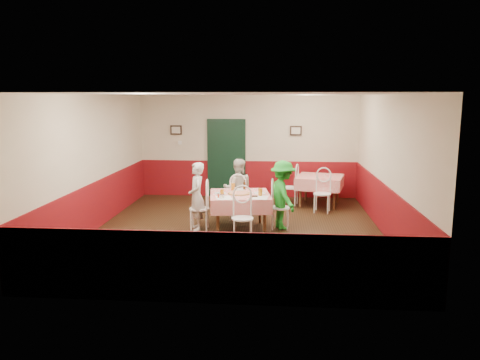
# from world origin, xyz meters

# --- Properties ---
(floor) EXTENTS (7.00, 7.00, 0.00)m
(floor) POSITION_xyz_m (0.00, 0.00, 0.00)
(floor) COLOR black
(floor) RESTS_ON ground
(ceiling) EXTENTS (7.00, 7.00, 0.00)m
(ceiling) POSITION_xyz_m (0.00, 0.00, 2.80)
(ceiling) COLOR white
(ceiling) RESTS_ON back_wall
(back_wall) EXTENTS (6.00, 0.10, 2.80)m
(back_wall) POSITION_xyz_m (0.00, 3.50, 1.40)
(back_wall) COLOR beige
(back_wall) RESTS_ON ground
(front_wall) EXTENTS (6.00, 0.10, 2.80)m
(front_wall) POSITION_xyz_m (0.00, -3.50, 1.40)
(front_wall) COLOR beige
(front_wall) RESTS_ON ground
(left_wall) EXTENTS (0.10, 7.00, 2.80)m
(left_wall) POSITION_xyz_m (-3.00, 0.00, 1.40)
(left_wall) COLOR beige
(left_wall) RESTS_ON ground
(right_wall) EXTENTS (0.10, 7.00, 2.80)m
(right_wall) POSITION_xyz_m (3.00, 0.00, 1.40)
(right_wall) COLOR beige
(right_wall) RESTS_ON ground
(wainscot_back) EXTENTS (6.00, 0.03, 1.00)m
(wainscot_back) POSITION_xyz_m (0.00, 3.48, 0.50)
(wainscot_back) COLOR maroon
(wainscot_back) RESTS_ON ground
(wainscot_front) EXTENTS (6.00, 0.03, 1.00)m
(wainscot_front) POSITION_xyz_m (0.00, -3.48, 0.50)
(wainscot_front) COLOR maroon
(wainscot_front) RESTS_ON ground
(wainscot_left) EXTENTS (0.03, 7.00, 1.00)m
(wainscot_left) POSITION_xyz_m (-2.98, 0.00, 0.50)
(wainscot_left) COLOR maroon
(wainscot_left) RESTS_ON ground
(wainscot_right) EXTENTS (0.03, 7.00, 1.00)m
(wainscot_right) POSITION_xyz_m (2.98, 0.00, 0.50)
(wainscot_right) COLOR maroon
(wainscot_right) RESTS_ON ground
(door) EXTENTS (0.96, 0.06, 2.10)m
(door) POSITION_xyz_m (-0.60, 3.45, 1.05)
(door) COLOR black
(door) RESTS_ON ground
(picture_left) EXTENTS (0.32, 0.03, 0.26)m
(picture_left) POSITION_xyz_m (-2.00, 3.45, 1.85)
(picture_left) COLOR black
(picture_left) RESTS_ON back_wall
(picture_right) EXTENTS (0.32, 0.03, 0.26)m
(picture_right) POSITION_xyz_m (1.30, 3.45, 1.85)
(picture_right) COLOR black
(picture_right) RESTS_ON back_wall
(thermostat) EXTENTS (0.10, 0.03, 0.10)m
(thermostat) POSITION_xyz_m (-1.90, 3.45, 1.50)
(thermostat) COLOR white
(thermostat) RESTS_ON back_wall
(main_table) EXTENTS (1.37, 1.37, 0.77)m
(main_table) POSITION_xyz_m (0.04, 0.16, 0.38)
(main_table) COLOR red
(main_table) RESTS_ON ground
(second_table) EXTENTS (1.34, 1.34, 0.77)m
(second_table) POSITION_xyz_m (1.90, 2.54, 0.38)
(second_table) COLOR red
(second_table) RESTS_ON ground
(chair_left) EXTENTS (0.44, 0.44, 0.90)m
(chair_left) POSITION_xyz_m (-0.80, 0.04, 0.45)
(chair_left) COLOR white
(chair_left) RESTS_ON ground
(chair_right) EXTENTS (0.44, 0.44, 0.90)m
(chair_right) POSITION_xyz_m (0.88, 0.27, 0.45)
(chair_right) COLOR white
(chair_right) RESTS_ON ground
(chair_far) EXTENTS (0.45, 0.45, 0.90)m
(chair_far) POSITION_xyz_m (-0.07, 1.00, 0.45)
(chair_far) COLOR white
(chair_far) RESTS_ON ground
(chair_near) EXTENTS (0.46, 0.46, 0.90)m
(chair_near) POSITION_xyz_m (0.16, -0.69, 0.45)
(chair_near) COLOR white
(chair_near) RESTS_ON ground
(chair_second_a) EXTENTS (0.50, 0.50, 0.90)m
(chair_second_a) POSITION_xyz_m (1.15, 2.54, 0.45)
(chair_second_a) COLOR white
(chair_second_a) RESTS_ON ground
(chair_second_b) EXTENTS (0.50, 0.50, 0.90)m
(chair_second_b) POSITION_xyz_m (1.90, 1.79, 0.45)
(chair_second_b) COLOR white
(chair_second_b) RESTS_ON ground
(pizza) EXTENTS (0.50, 0.50, 0.03)m
(pizza) POSITION_xyz_m (0.02, 0.13, 0.77)
(pizza) COLOR #B74723
(pizza) RESTS_ON main_table
(plate_left) EXTENTS (0.28, 0.28, 0.01)m
(plate_left) POSITION_xyz_m (-0.37, 0.13, 0.77)
(plate_left) COLOR white
(plate_left) RESTS_ON main_table
(plate_right) EXTENTS (0.28, 0.28, 0.01)m
(plate_right) POSITION_xyz_m (0.45, 0.20, 0.77)
(plate_right) COLOR white
(plate_right) RESTS_ON main_table
(plate_far) EXTENTS (0.28, 0.28, 0.01)m
(plate_far) POSITION_xyz_m (-0.01, 0.56, 0.77)
(plate_far) COLOR white
(plate_far) RESTS_ON main_table
(glass_a) EXTENTS (0.08, 0.08, 0.14)m
(glass_a) POSITION_xyz_m (-0.30, -0.12, 0.83)
(glass_a) COLOR #BF7219
(glass_a) RESTS_ON main_table
(glass_b) EXTENTS (0.09, 0.09, 0.15)m
(glass_b) POSITION_xyz_m (0.47, -0.02, 0.84)
(glass_b) COLOR #BF7219
(glass_b) RESTS_ON main_table
(glass_c) EXTENTS (0.09, 0.09, 0.15)m
(glass_c) POSITION_xyz_m (-0.14, 0.50, 0.84)
(glass_c) COLOR #BF7219
(glass_c) RESTS_ON main_table
(beer_bottle) EXTENTS (0.06, 0.06, 0.20)m
(beer_bottle) POSITION_xyz_m (0.10, 0.58, 0.86)
(beer_bottle) COLOR #381C0A
(beer_bottle) RESTS_ON main_table
(shaker_a) EXTENTS (0.04, 0.04, 0.09)m
(shaker_a) POSITION_xyz_m (-0.30, -0.34, 0.81)
(shaker_a) COLOR silver
(shaker_a) RESTS_ON main_table
(shaker_b) EXTENTS (0.04, 0.04, 0.09)m
(shaker_b) POSITION_xyz_m (-0.26, -0.32, 0.81)
(shaker_b) COLOR silver
(shaker_b) RESTS_ON main_table
(shaker_c) EXTENTS (0.04, 0.04, 0.09)m
(shaker_c) POSITION_xyz_m (-0.36, -0.28, 0.81)
(shaker_c) COLOR #B23319
(shaker_c) RESTS_ON main_table
(menu_left) EXTENTS (0.40, 0.47, 0.00)m
(menu_left) POSITION_xyz_m (-0.25, -0.28, 0.76)
(menu_left) COLOR white
(menu_left) RESTS_ON main_table
(menu_right) EXTENTS (0.33, 0.42, 0.00)m
(menu_right) POSITION_xyz_m (0.48, -0.19, 0.76)
(menu_right) COLOR white
(menu_right) RESTS_ON main_table
(wallet) EXTENTS (0.12, 0.10, 0.02)m
(wallet) POSITION_xyz_m (0.36, -0.13, 0.77)
(wallet) COLOR black
(wallet) RESTS_ON main_table
(diner_left) EXTENTS (0.46, 0.59, 1.42)m
(diner_left) POSITION_xyz_m (-0.85, 0.03, 0.71)
(diner_left) COLOR gray
(diner_left) RESTS_ON ground
(diner_far) EXTENTS (0.71, 0.58, 1.38)m
(diner_far) POSITION_xyz_m (-0.08, 1.05, 0.69)
(diner_far) COLOR gray
(diner_far) RESTS_ON ground
(diner_right) EXTENTS (0.84, 1.07, 1.45)m
(diner_right) POSITION_xyz_m (0.93, 0.28, 0.72)
(diner_right) COLOR gray
(diner_right) RESTS_ON ground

